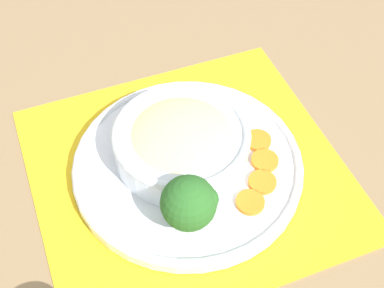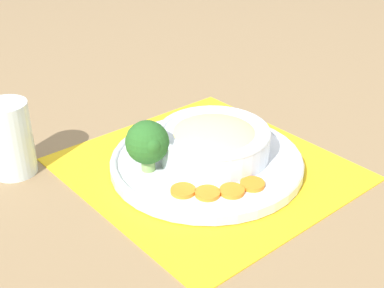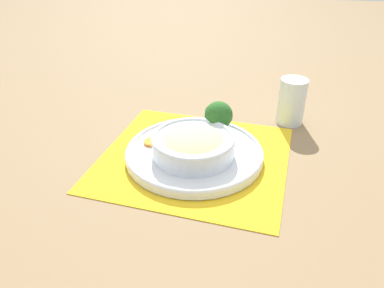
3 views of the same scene
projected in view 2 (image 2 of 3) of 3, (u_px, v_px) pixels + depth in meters
ground_plane at (207, 169)px, 0.86m from camera, size 4.00×4.00×0.00m
placemat at (207, 168)px, 0.86m from camera, size 0.46×0.44×0.00m
plate at (207, 161)px, 0.85m from camera, size 0.31×0.31×0.02m
bowl at (213, 139)px, 0.85m from camera, size 0.18×0.18×0.05m
broccoli_floret at (147, 143)px, 0.80m from camera, size 0.07×0.07×0.08m
carrot_slice_near at (183, 191)px, 0.76m from camera, size 0.04×0.04×0.01m
carrot_slice_middle at (208, 193)px, 0.76m from camera, size 0.04×0.04×0.01m
carrot_slice_far at (232, 191)px, 0.76m from camera, size 0.04×0.04×0.01m
carrot_slice_extra at (252, 184)px, 0.78m from camera, size 0.04×0.04×0.01m
water_glass at (11, 142)px, 0.83m from camera, size 0.07×0.07×0.12m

